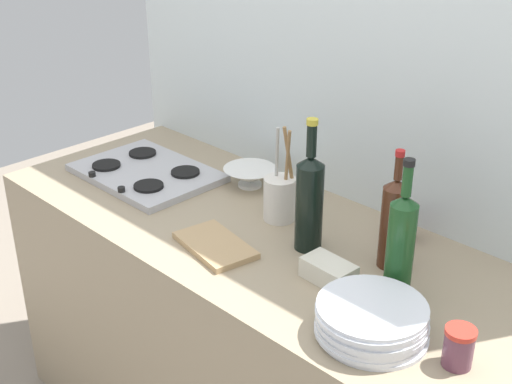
{
  "coord_description": "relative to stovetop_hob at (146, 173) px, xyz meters",
  "views": [
    {
      "loc": [
        1.26,
        -1.27,
        1.89
      ],
      "look_at": [
        0.0,
        0.0,
        1.02
      ],
      "focal_mm": 48.18,
      "sensor_mm": 36.0,
      "label": 1
    }
  ],
  "objects": [
    {
      "name": "wine_bottle_mid_left",
      "position": [
        0.72,
        0.03,
        0.14
      ],
      "size": [
        0.08,
        0.08,
        0.38
      ],
      "color": "black",
      "rests_on": "counter_block"
    },
    {
      "name": "mixing_bowl",
      "position": [
        0.31,
        0.2,
        0.02
      ],
      "size": [
        0.18,
        0.18,
        0.06
      ],
      "color": "white",
      "rests_on": "counter_block"
    },
    {
      "name": "utensil_crock",
      "position": [
        0.54,
        0.1,
        0.06
      ],
      "size": [
        0.1,
        0.1,
        0.3
      ],
      "color": "silver",
      "rests_on": "counter_block"
    },
    {
      "name": "condiment_jar_rear",
      "position": [
        1.28,
        -0.13,
        0.03
      ],
      "size": [
        0.07,
        0.07,
        0.09
      ],
      "color": "#66384C",
      "rests_on": "counter_block"
    },
    {
      "name": "stovetop_hob",
      "position": [
        0.0,
        0.0,
        0.0
      ],
      "size": [
        0.48,
        0.35,
        0.04
      ],
      "color": "#B2B2B7",
      "rests_on": "counter_block"
    },
    {
      "name": "counter_block",
      "position": [
        0.54,
        0.0,
        -0.46
      ],
      "size": [
        1.8,
        0.7,
        0.9
      ],
      "primitive_type": "cube",
      "color": "tan",
      "rests_on": "ground"
    },
    {
      "name": "condiment_jar_front",
      "position": [
        0.88,
        0.26,
        0.03
      ],
      "size": [
        0.07,
        0.07,
        0.08
      ],
      "color": "#66384C",
      "rests_on": "counter_block"
    },
    {
      "name": "plate_stack",
      "position": [
        1.08,
        -0.17,
        0.03
      ],
      "size": [
        0.26,
        0.26,
        0.08
      ],
      "color": "white",
      "rests_on": "counter_block"
    },
    {
      "name": "wine_bottle_leftmost",
      "position": [
        1.03,
        -0.0,
        0.14
      ],
      "size": [
        0.07,
        0.07,
        0.37
      ],
      "color": "#19471E",
      "rests_on": "counter_block"
    },
    {
      "name": "wine_bottle_mid_right",
      "position": [
        0.94,
        0.11,
        0.12
      ],
      "size": [
        0.07,
        0.07,
        0.34
      ],
      "color": "#472314",
      "rests_on": "counter_block"
    },
    {
      "name": "cutting_board",
      "position": [
        0.54,
        -0.16,
        -0.0
      ],
      "size": [
        0.27,
        0.18,
        0.02
      ],
      "primitive_type": "cube",
      "rotation": [
        0.0,
        0.0,
        -0.18
      ],
      "color": "tan",
      "rests_on": "counter_block"
    },
    {
      "name": "backsplash_panel",
      "position": [
        0.54,
        0.38,
        0.2
      ],
      "size": [
        1.9,
        0.06,
        2.23
      ],
      "primitive_type": "cube",
      "color": "silver",
      "rests_on": "ground"
    },
    {
      "name": "butter_dish",
      "position": [
        0.87,
        -0.06,
        0.01
      ],
      "size": [
        0.14,
        0.09,
        0.06
      ],
      "primitive_type": "cube",
      "rotation": [
        0.0,
        0.0,
        -0.05
      ],
      "color": "silver",
      "rests_on": "counter_block"
    }
  ]
}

